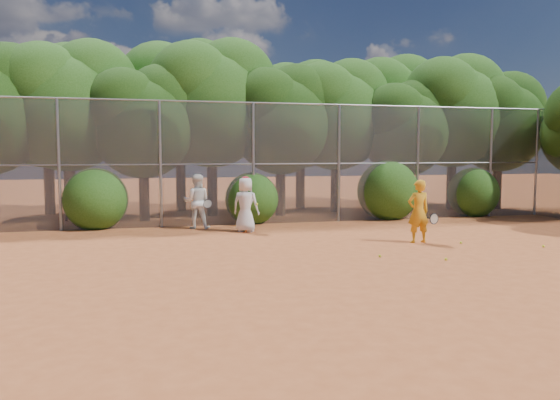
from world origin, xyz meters
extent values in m
plane|color=#AC5226|center=(0.00, 0.00, 0.00)|extent=(80.00, 80.00, 0.00)
cylinder|color=gray|center=(-7.00, 6.00, 2.00)|extent=(0.09, 0.09, 4.00)
cylinder|color=gray|center=(-4.00, 6.00, 2.00)|extent=(0.09, 0.09, 4.00)
cylinder|color=gray|center=(-1.00, 6.00, 2.00)|extent=(0.09, 0.09, 4.00)
cylinder|color=gray|center=(2.00, 6.00, 2.00)|extent=(0.09, 0.09, 4.00)
cylinder|color=gray|center=(5.00, 6.00, 2.00)|extent=(0.09, 0.09, 4.00)
cylinder|color=gray|center=(8.00, 6.00, 2.00)|extent=(0.09, 0.09, 4.00)
cylinder|color=gray|center=(0.00, 6.00, 4.00)|extent=(20.00, 0.05, 0.05)
cylinder|color=gray|center=(0.00, 6.00, 2.00)|extent=(20.00, 0.04, 0.04)
cube|color=slate|center=(0.00, 6.00, 2.00)|extent=(20.00, 0.02, 4.00)
cylinder|color=gray|center=(10.00, 6.00, 2.00)|extent=(0.09, 0.09, 4.00)
sphere|color=black|center=(-8.74, 8.38, 4.47)|extent=(3.05, 3.05, 3.05)
cylinder|color=black|center=(-7.00, 8.50, 1.26)|extent=(0.38, 0.38, 2.52)
sphere|color=#204B12|center=(-7.00, 8.50, 3.73)|extent=(4.03, 4.03, 4.03)
sphere|color=#204B12|center=(-6.19, 8.90, 4.74)|extent=(3.23, 3.23, 3.23)
sphere|color=#204B12|center=(-7.71, 8.20, 4.54)|extent=(3.02, 3.02, 3.02)
cylinder|color=black|center=(-4.50, 7.80, 1.08)|extent=(0.36, 0.36, 2.17)
sphere|color=black|center=(-4.50, 7.80, 3.21)|extent=(3.47, 3.47, 3.47)
sphere|color=black|center=(-3.81, 8.15, 4.08)|extent=(2.78, 2.78, 2.78)
sphere|color=black|center=(-5.11, 7.54, 3.91)|extent=(2.60, 2.60, 2.60)
cylinder|color=black|center=(-2.00, 8.80, 1.33)|extent=(0.39, 0.39, 2.66)
sphere|color=#204B12|center=(-2.00, 8.80, 3.94)|extent=(4.26, 4.26, 4.26)
sphere|color=#204B12|center=(-1.15, 9.23, 5.00)|extent=(3.40, 3.40, 3.40)
sphere|color=#204B12|center=(-2.74, 8.48, 4.79)|extent=(3.19, 3.19, 3.19)
cylinder|color=black|center=(0.50, 8.20, 1.14)|extent=(0.37, 0.37, 2.27)
sphere|color=black|center=(0.50, 8.20, 3.37)|extent=(3.64, 3.64, 3.64)
sphere|color=black|center=(1.23, 8.56, 4.28)|extent=(2.91, 2.91, 2.91)
sphere|color=black|center=(-0.14, 7.93, 4.10)|extent=(2.73, 2.73, 2.73)
cylinder|color=black|center=(3.00, 9.00, 1.22)|extent=(0.38, 0.38, 2.45)
sphere|color=#204B12|center=(3.00, 9.00, 3.63)|extent=(3.92, 3.92, 3.92)
sphere|color=#204B12|center=(3.78, 9.39, 4.61)|extent=(3.14, 3.14, 3.14)
sphere|color=#204B12|center=(2.31, 8.71, 4.41)|extent=(2.94, 2.94, 2.94)
cylinder|color=black|center=(5.50, 8.00, 1.05)|extent=(0.36, 0.36, 2.10)
sphere|color=black|center=(5.50, 8.00, 3.11)|extent=(3.36, 3.36, 3.36)
sphere|color=black|center=(6.17, 8.34, 3.95)|extent=(2.69, 2.69, 2.69)
sphere|color=black|center=(4.91, 7.75, 3.78)|extent=(2.52, 2.52, 2.52)
cylinder|color=black|center=(8.00, 8.60, 1.29)|extent=(0.39, 0.39, 2.59)
sphere|color=#204B12|center=(8.00, 8.60, 3.83)|extent=(4.14, 4.14, 4.14)
sphere|color=#204B12|center=(8.83, 9.01, 4.87)|extent=(3.32, 3.32, 3.32)
sphere|color=#204B12|center=(7.27, 8.29, 4.66)|extent=(3.11, 3.11, 3.11)
cylinder|color=black|center=(10.00, 8.30, 1.15)|extent=(0.37, 0.37, 2.31)
sphere|color=black|center=(10.00, 8.30, 3.42)|extent=(3.70, 3.70, 3.70)
sphere|color=black|center=(10.74, 8.67, 4.34)|extent=(2.96, 2.96, 2.96)
sphere|color=black|center=(9.35, 8.02, 4.16)|extent=(2.77, 2.77, 2.77)
cylinder|color=black|center=(-8.00, 10.80, 1.31)|extent=(0.39, 0.39, 2.62)
sphere|color=#204B12|center=(-8.00, 10.80, 3.88)|extent=(4.20, 4.20, 4.20)
sphere|color=#204B12|center=(-7.16, 11.22, 4.94)|extent=(3.36, 3.36, 3.36)
sphere|color=#204B12|center=(-8.73, 10.49, 4.72)|extent=(3.15, 3.15, 3.15)
cylinder|color=black|center=(-3.00, 11.00, 1.40)|extent=(0.40, 0.40, 2.80)
sphere|color=#204B12|center=(-3.00, 11.00, 4.14)|extent=(4.48, 4.48, 4.48)
sphere|color=#204B12|center=(-2.10, 11.45, 5.26)|extent=(3.58, 3.58, 3.58)
sphere|color=#204B12|center=(-3.78, 10.66, 5.04)|extent=(3.36, 3.36, 3.36)
cylinder|color=black|center=(2.00, 10.60, 1.26)|extent=(0.38, 0.38, 2.52)
sphere|color=#204B12|center=(2.00, 10.60, 3.73)|extent=(4.03, 4.03, 4.03)
sphere|color=#204B12|center=(2.81, 11.00, 4.74)|extent=(3.23, 3.23, 3.23)
sphere|color=#204B12|center=(1.29, 10.30, 4.54)|extent=(3.02, 3.02, 3.02)
cylinder|color=black|center=(6.50, 11.20, 1.36)|extent=(0.40, 0.40, 2.73)
sphere|color=#204B12|center=(6.50, 11.20, 4.04)|extent=(4.37, 4.37, 4.37)
sphere|color=#204B12|center=(7.37, 11.64, 5.13)|extent=(3.49, 3.49, 3.49)
sphere|color=#204B12|center=(5.74, 10.87, 4.91)|extent=(3.28, 3.28, 3.28)
sphere|color=#204B12|center=(-6.00, 6.30, 1.00)|extent=(2.00, 2.00, 2.00)
sphere|color=#204B12|center=(-1.00, 6.30, 0.90)|extent=(1.80, 1.80, 1.80)
sphere|color=#204B12|center=(4.00, 6.30, 1.10)|extent=(2.20, 2.20, 2.20)
sphere|color=#204B12|center=(7.50, 6.30, 0.95)|extent=(1.90, 1.90, 1.90)
imported|color=orange|center=(2.43, 1.22, 0.83)|extent=(0.61, 0.41, 1.67)
torus|color=black|center=(2.78, 1.02, 0.65)|extent=(0.30, 0.09, 0.30)
cylinder|color=black|center=(2.73, 1.23, 0.65)|extent=(0.09, 0.28, 0.03)
imported|color=white|center=(-1.60, 4.29, 0.82)|extent=(0.96, 0.87, 1.65)
ellipsoid|color=#A71724|center=(-1.60, 4.29, 1.61)|extent=(0.22, 0.22, 0.13)
sphere|color=yellow|center=(-1.30, 4.09, 0.85)|extent=(0.07, 0.07, 0.07)
imported|color=white|center=(-2.93, 5.40, 0.85)|extent=(0.95, 0.81, 1.71)
torus|color=black|center=(-2.63, 5.10, 0.80)|extent=(0.34, 0.24, 0.29)
cylinder|color=black|center=(-2.56, 5.29, 0.71)|extent=(0.13, 0.26, 0.14)
sphere|color=yellow|center=(3.43, 0.76, 0.03)|extent=(0.07, 0.07, 0.07)
sphere|color=yellow|center=(1.84, -1.11, 0.03)|extent=(0.07, 0.07, 0.07)
sphere|color=yellow|center=(5.13, -0.23, 0.03)|extent=(0.07, 0.07, 0.07)
sphere|color=yellow|center=(0.60, -0.39, 0.03)|extent=(0.07, 0.07, 0.07)
sphere|color=yellow|center=(3.95, 3.99, 0.03)|extent=(0.07, 0.07, 0.07)
camera|label=1|loc=(-4.68, -11.66, 2.38)|focal=35.00mm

